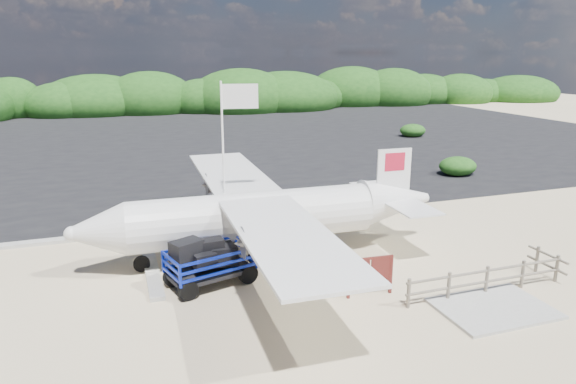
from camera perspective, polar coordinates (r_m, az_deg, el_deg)
name	(u,v)px	position (r m, az deg, el deg)	size (l,w,h in m)	color
ground	(272,261)	(20.17, -1.83, -7.72)	(160.00, 160.00, 0.00)	beige
asphalt_apron	(176,141)	(48.72, -12.35, 5.58)	(90.00, 50.00, 0.04)	#B2B2B2
lagoon	(22,278)	(21.12, -27.48, -8.45)	(9.00, 7.00, 0.40)	#B2B2B2
walkway_pad	(493,310)	(17.88, 21.86, -12.05)	(3.50, 2.50, 0.10)	#B2B2B2
vegetation_band	(153,112)	(73.40, -14.75, 8.57)	(124.00, 8.00, 4.40)	#B2B2B2
fence	(485,294)	(18.85, 21.05, -10.52)	(6.40, 2.00, 1.10)	#B2B2B2
baggage_cart	(211,284)	(18.49, -8.53, -10.12)	(3.19, 1.82, 1.59)	#0B1FA6
flagpole	(227,255)	(20.89, -6.84, -7.00)	(1.37, 0.57, 6.87)	white
signboard	(369,295)	(17.74, 9.00, -11.28)	(1.71, 0.16, 1.41)	maroon
crew_a	(285,217)	(22.52, -0.35, -2.75)	(0.67, 0.44, 1.83)	#121244
crew_b	(295,223)	(22.12, 0.80, -3.46)	(0.76, 0.59, 1.55)	#121244
aircraft_large	(392,149)	(44.54, 11.52, 4.74)	(17.25, 17.25, 5.17)	#B2B2B2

